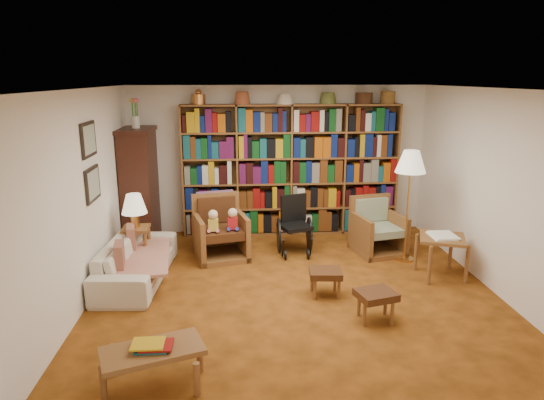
{
  "coord_description": "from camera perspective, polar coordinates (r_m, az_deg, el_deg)",
  "views": [
    {
      "loc": [
        -0.69,
        -5.67,
        2.63
      ],
      "look_at": [
        -0.24,
        0.6,
        1.03
      ],
      "focal_mm": 32.0,
      "sensor_mm": 36.0,
      "label": 1
    }
  ],
  "objects": [
    {
      "name": "side_table_lamp",
      "position": [
        7.18,
        -15.66,
        -4.3
      ],
      "size": [
        0.38,
        0.38,
        0.56
      ],
      "color": "brown",
      "rests_on": "floor"
    },
    {
      "name": "coffee_table",
      "position": [
        4.51,
        -13.87,
        -17.12
      ],
      "size": [
        0.96,
        0.7,
        0.41
      ],
      "color": "brown",
      "rests_on": "floor"
    },
    {
      "name": "bookshelf",
      "position": [
        8.18,
        2.23,
        4.0
      ],
      "size": [
        3.6,
        0.3,
        2.42
      ],
      "color": "brown",
      "rests_on": "floor"
    },
    {
      "name": "floor",
      "position": [
        6.29,
        2.62,
        -10.47
      ],
      "size": [
        5.0,
        5.0,
        0.0
      ],
      "primitive_type": "plane",
      "color": "#995017",
      "rests_on": "ground"
    },
    {
      "name": "table_lamp",
      "position": [
        7.05,
        -15.92,
        -0.56
      ],
      "size": [
        0.35,
        0.35,
        0.48
      ],
      "color": "#C3893E",
      "rests_on": "side_table_lamp"
    },
    {
      "name": "side_table_papers",
      "position": [
        6.87,
        19.36,
        -4.76
      ],
      "size": [
        0.73,
        0.73,
        0.6
      ],
      "color": "brown",
      "rests_on": "floor"
    },
    {
      "name": "footstool_b",
      "position": [
        5.56,
        12.13,
        -11.07
      ],
      "size": [
        0.48,
        0.44,
        0.35
      ],
      "color": "#4A2613",
      "rests_on": "floor"
    },
    {
      "name": "wall_front",
      "position": [
        3.52,
        7.58,
        -8.94
      ],
      "size": [
        5.0,
        0.0,
        5.0
      ],
      "primitive_type": "plane",
      "rotation": [
        -1.57,
        0.0,
        0.0
      ],
      "color": "white",
      "rests_on": "floor"
    },
    {
      "name": "curio_cabinet",
      "position": [
        8.0,
        -15.28,
        1.69
      ],
      "size": [
        0.5,
        0.95,
        2.4
      ],
      "color": "#3D1A10",
      "rests_on": "floor"
    },
    {
      "name": "floor_lamp",
      "position": [
        7.12,
        16.0,
        3.84
      ],
      "size": [
        0.43,
        0.43,
        1.63
      ],
      "color": "#C3893E",
      "rests_on": "floor"
    },
    {
      "name": "footstool_a",
      "position": [
        6.05,
        6.31,
        -8.73
      ],
      "size": [
        0.42,
        0.37,
        0.34
      ],
      "color": "#4A2613",
      "rests_on": "floor"
    },
    {
      "name": "cushion_left",
      "position": [
        7.0,
        -16.22,
        -4.45
      ],
      "size": [
        0.18,
        0.36,
        0.34
      ],
      "primitive_type": "cube",
      "rotation": [
        0.0,
        0.0,
        0.2
      ],
      "color": "maroon",
      "rests_on": "sofa"
    },
    {
      "name": "armchair_sage",
      "position": [
        7.67,
        12.22,
        -3.56
      ],
      "size": [
        0.83,
        0.85,
        0.85
      ],
      "color": "brown",
      "rests_on": "floor"
    },
    {
      "name": "ceiling",
      "position": [
        5.71,
        2.91,
        12.96
      ],
      "size": [
        5.0,
        5.0,
        0.0
      ],
      "primitive_type": "plane",
      "rotation": [
        3.14,
        0.0,
        0.0
      ],
      "color": "silver",
      "rests_on": "wall_back"
    },
    {
      "name": "framed_pictures",
      "position": [
        6.31,
        -20.56,
        4.21
      ],
      "size": [
        0.03,
        0.52,
        0.97
      ],
      "color": "black",
      "rests_on": "wall_left"
    },
    {
      "name": "sofa",
      "position": [
        6.71,
        -15.63,
        -6.88
      ],
      "size": [
        1.88,
        0.84,
        0.54
      ],
      "primitive_type": "imported",
      "rotation": [
        0.0,
        0.0,
        1.5
      ],
      "color": "beige",
      "rests_on": "floor"
    },
    {
      "name": "wall_right",
      "position": [
        6.65,
        24.69,
        0.97
      ],
      "size": [
        0.0,
        5.0,
        5.0
      ],
      "primitive_type": "plane",
      "rotation": [
        1.57,
        0.0,
        -1.57
      ],
      "color": "white",
      "rests_on": "floor"
    },
    {
      "name": "wheelchair",
      "position": [
        7.45,
        2.64,
        -3.15
      ],
      "size": [
        0.55,
        0.7,
        0.88
      ],
      "color": "black",
      "rests_on": "floor"
    },
    {
      "name": "wall_back",
      "position": [
        8.31,
        0.73,
        4.73
      ],
      "size": [
        5.0,
        0.0,
        5.0
      ],
      "primitive_type": "plane",
      "rotation": [
        1.57,
        0.0,
        0.0
      ],
      "color": "white",
      "rests_on": "floor"
    },
    {
      "name": "sofa_throw",
      "position": [
        6.69,
        -15.23,
        -6.63
      ],
      "size": [
        0.9,
        1.47,
        0.04
      ],
      "primitive_type": "cube",
      "rotation": [
        0.0,
        0.0,
        0.12
      ],
      "color": "beige",
      "rests_on": "sofa"
    },
    {
      "name": "cushion_right",
      "position": [
        6.36,
        -17.5,
        -6.47
      ],
      "size": [
        0.16,
        0.35,
        0.34
      ],
      "primitive_type": "cube",
      "rotation": [
        0.0,
        0.0,
        0.16
      ],
      "color": "maroon",
      "rests_on": "sofa"
    },
    {
      "name": "wall_left",
      "position": [
        6.11,
        -21.22,
        0.24
      ],
      "size": [
        0.0,
        5.0,
        5.0
      ],
      "primitive_type": "plane",
      "rotation": [
        1.57,
        0.0,
        1.57
      ],
      "color": "white",
      "rests_on": "floor"
    },
    {
      "name": "armchair_leather",
      "position": [
        7.33,
        -6.02,
        -3.64
      ],
      "size": [
        0.92,
        0.93,
        0.94
      ],
      "color": "brown",
      "rests_on": "floor"
    }
  ]
}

